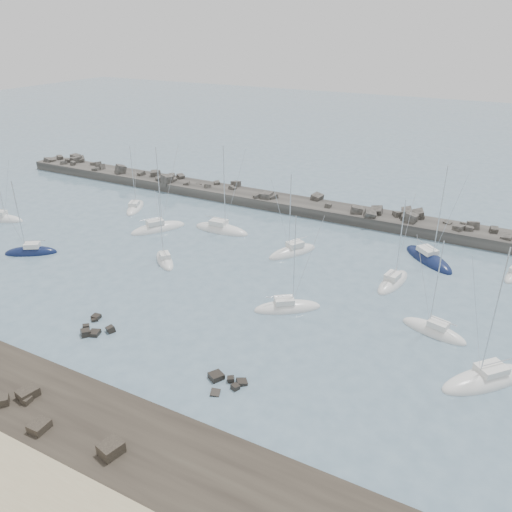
% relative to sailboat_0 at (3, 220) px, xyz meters
% --- Properties ---
extents(ground, '(400.00, 400.00, 0.00)m').
position_rel_sailboat_0_xyz_m(ground, '(43.22, -8.90, -0.16)').
color(ground, slate).
rests_on(ground, ground).
extents(rock_shelf, '(140.00, 12.00, 1.97)m').
position_rel_sailboat_0_xyz_m(rock_shelf, '(42.99, -30.91, -0.14)').
color(rock_shelf, black).
rests_on(rock_shelf, ground).
extents(rock_cluster_near, '(4.57, 4.42, 1.40)m').
position_rel_sailboat_0_xyz_m(rock_cluster_near, '(39.10, -18.18, -0.08)').
color(rock_cluster_near, black).
rests_on(rock_cluster_near, ground).
extents(rock_cluster_far, '(4.22, 3.81, 1.12)m').
position_rel_sailboat_0_xyz_m(rock_cluster_far, '(56.85, -19.17, -0.11)').
color(rock_cluster_far, black).
rests_on(rock_cluster_far, ground).
extents(breakwater, '(115.00, 6.98, 5.19)m').
position_rel_sailboat_0_xyz_m(breakwater, '(35.55, 29.10, 0.18)').
color(breakwater, '#32302C').
rests_on(breakwater, ground).
extents(sailboat_0, '(7.93, 4.49, 12.24)m').
position_rel_sailboat_0_xyz_m(sailboat_0, '(0.00, 0.00, 0.00)').
color(sailboat_0, white).
rests_on(sailboat_0, ground).
extents(sailboat_1, '(5.47, 8.22, 12.52)m').
position_rel_sailboat_0_xyz_m(sailboat_1, '(16.73, 15.52, -0.02)').
color(sailboat_1, white).
rests_on(sailboat_1, ground).
extents(sailboat_2, '(7.76, 6.18, 12.39)m').
position_rel_sailboat_0_xyz_m(sailboat_2, '(15.64, -7.19, -0.00)').
color(sailboat_2, '#0F193F').
rests_on(sailboat_2, ground).
extents(sailboat_3, '(7.60, 9.61, 15.09)m').
position_rel_sailboat_0_xyz_m(sailboat_3, '(26.88, 9.31, -0.00)').
color(sailboat_3, white).
rests_on(sailboat_3, ground).
extents(sailboat_4, '(9.96, 3.35, 15.61)m').
position_rel_sailboat_0_xyz_m(sailboat_4, '(36.57, 13.84, -0.00)').
color(sailboat_4, white).
rests_on(sailboat_4, ground).
extents(sailboat_5, '(6.53, 6.04, 10.95)m').
position_rel_sailboat_0_xyz_m(sailboat_5, '(35.35, -0.07, -0.02)').
color(sailboat_5, white).
rests_on(sailboat_5, ground).
extents(sailboat_6, '(6.51, 8.62, 13.53)m').
position_rel_sailboat_0_xyz_m(sailboat_6, '(50.77, 11.26, -0.00)').
color(sailboat_6, white).
rests_on(sailboat_6, ground).
extents(sailboat_7, '(8.25, 6.95, 13.14)m').
position_rel_sailboat_0_xyz_m(sailboat_7, '(56.71, -3.77, -0.02)').
color(sailboat_7, white).
rests_on(sailboat_7, ground).
extents(sailboat_8, '(9.38, 8.99, 15.60)m').
position_rel_sailboat_0_xyz_m(sailboat_8, '(69.47, 18.32, -0.01)').
color(sailboat_8, '#0F193F').
rests_on(sailboat_8, ground).
extents(sailboat_9, '(7.93, 4.19, 12.14)m').
position_rel_sailboat_0_xyz_m(sailboat_9, '(73.53, -0.68, -0.01)').
color(sailboat_9, white).
rests_on(sailboat_9, ground).
extents(sailboat_10, '(3.83, 8.27, 12.74)m').
position_rel_sailboat_0_xyz_m(sailboat_10, '(66.59, 8.72, -0.01)').
color(sailboat_10, white).
rests_on(sailboat_10, ground).
extents(sailboat_11, '(9.09, 9.48, 15.69)m').
position_rel_sailboat_0_xyz_m(sailboat_11, '(79.50, -7.04, -0.02)').
color(sailboat_11, white).
rests_on(sailboat_11, ground).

